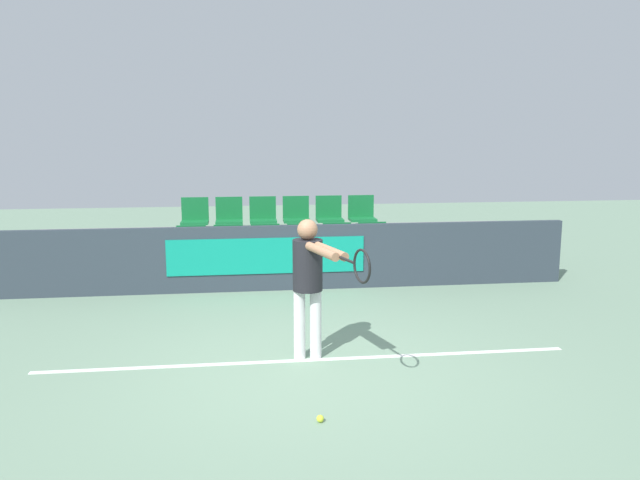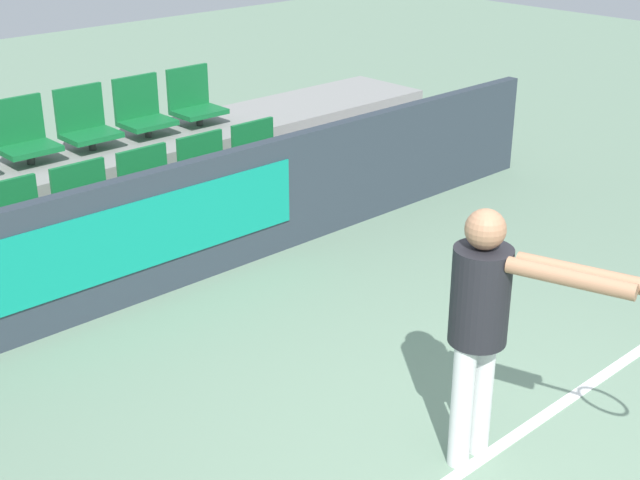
% 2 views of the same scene
% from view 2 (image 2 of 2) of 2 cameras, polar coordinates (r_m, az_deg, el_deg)
% --- Properties ---
extents(court_baseline, '(5.97, 0.08, 0.01)m').
position_cam_2_polar(court_baseline, '(5.51, 10.05, -13.76)').
color(court_baseline, white).
rests_on(court_baseline, ground).
extents(barrier_wall, '(9.23, 0.14, 1.05)m').
position_cam_2_polar(barrier_wall, '(7.31, -9.73, 0.67)').
color(barrier_wall, '#2D3842').
rests_on(barrier_wall, ground).
extents(bleacher_tier_front, '(8.83, 1.05, 0.36)m').
position_cam_2_polar(bleacher_tier_front, '(7.92, -11.97, -0.36)').
color(bleacher_tier_front, gray).
rests_on(bleacher_tier_front, ground).
extents(bleacher_tier_middle, '(8.83, 1.05, 0.73)m').
position_cam_2_polar(bleacher_tier_middle, '(8.72, -15.72, 2.78)').
color(bleacher_tier_middle, gray).
rests_on(bleacher_tier_middle, ground).
extents(stadium_chair_1, '(0.49, 0.40, 0.59)m').
position_cam_2_polar(stadium_chair_1, '(7.49, -18.86, 0.99)').
color(stadium_chair_1, '#333333').
rests_on(stadium_chair_1, bleacher_tier_front).
extents(stadium_chair_2, '(0.49, 0.40, 0.59)m').
position_cam_2_polar(stadium_chair_2, '(7.73, -14.71, 2.20)').
color(stadium_chair_2, '#333333').
rests_on(stadium_chair_2, bleacher_tier_front).
extents(stadium_chair_3, '(0.49, 0.40, 0.59)m').
position_cam_2_polar(stadium_chair_3, '(8.02, -10.82, 3.33)').
color(stadium_chair_3, '#333333').
rests_on(stadium_chair_3, bleacher_tier_front).
extents(stadium_chair_4, '(0.49, 0.40, 0.59)m').
position_cam_2_polar(stadium_chair_4, '(8.35, -7.22, 4.35)').
color(stadium_chair_4, '#333333').
rests_on(stadium_chair_4, bleacher_tier_front).
extents(stadium_chair_5, '(0.49, 0.40, 0.59)m').
position_cam_2_polar(stadium_chair_5, '(8.70, -3.89, 5.29)').
color(stadium_chair_5, '#333333').
rests_on(stadium_chair_5, bleacher_tier_front).
extents(stadium_chair_8, '(0.49, 0.40, 0.59)m').
position_cam_2_polar(stadium_chair_8, '(8.53, -18.43, 6.31)').
color(stadium_chair_8, '#333333').
rests_on(stadium_chair_8, bleacher_tier_middle).
extents(stadium_chair_9, '(0.49, 0.40, 0.59)m').
position_cam_2_polar(stadium_chair_9, '(8.79, -14.76, 7.23)').
color(stadium_chair_9, '#333333').
rests_on(stadium_chair_9, bleacher_tier_middle).
extents(stadium_chair_10, '(0.49, 0.40, 0.59)m').
position_cam_2_polar(stadium_chair_10, '(9.09, -11.31, 8.06)').
color(stadium_chair_10, '#333333').
rests_on(stadium_chair_10, bleacher_tier_middle).
extents(stadium_chair_11, '(0.49, 0.40, 0.59)m').
position_cam_2_polar(stadium_chair_11, '(9.42, -8.07, 8.81)').
color(stadium_chair_11, '#333333').
rests_on(stadium_chair_11, bleacher_tier_middle).
extents(tennis_player, '(0.59, 1.55, 1.58)m').
position_cam_2_polar(tennis_player, '(5.01, 10.95, -4.65)').
color(tennis_player, silver).
rests_on(tennis_player, ground).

